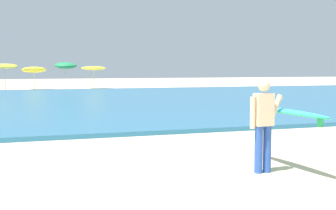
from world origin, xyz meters
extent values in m
plane|color=beige|center=(0.00, 0.00, 0.00)|extent=(160.00, 160.00, 0.00)
cube|color=teal|center=(0.00, 20.47, 0.07)|extent=(120.00, 28.00, 0.14)
cylinder|color=#284CA3|center=(2.35, 1.32, 0.44)|extent=(0.15, 0.15, 0.88)
cylinder|color=#284CA3|center=(2.53, 1.33, 0.44)|extent=(0.15, 0.15, 0.88)
cube|color=beige|center=(2.44, 1.32, 1.18)|extent=(0.35, 0.24, 0.60)
sphere|color=beige|center=(2.44, 1.32, 1.62)|extent=(0.22, 0.22, 0.22)
cylinder|color=beige|center=(2.21, 1.31, 1.13)|extent=(0.10, 0.10, 0.58)
cylinder|color=beige|center=(2.71, 1.36, 1.20)|extent=(0.31, 0.12, 0.51)
ellipsoid|color=#33BCD6|center=(2.94, 1.35, 1.13)|extent=(0.38, 2.38, 0.11)
ellipsoid|color=green|center=(2.94, 1.35, 1.11)|extent=(0.41, 2.47, 0.06)
cube|color=green|center=(2.99, 0.40, 1.01)|extent=(0.03, 0.14, 0.14)
cylinder|color=beige|center=(-2.34, 35.68, 1.03)|extent=(0.05, 0.05, 2.07)
ellipsoid|color=yellow|center=(-2.34, 35.68, 2.13)|extent=(2.07, 2.09, 0.57)
cylinder|color=beige|center=(0.13, 37.64, 0.86)|extent=(0.05, 0.05, 1.72)
ellipsoid|color=yellow|center=(0.13, 37.64, 1.80)|extent=(2.19, 2.22, 0.71)
cylinder|color=beige|center=(2.73, 35.40, 1.04)|extent=(0.05, 0.05, 2.08)
ellipsoid|color=#23844C|center=(2.73, 35.40, 2.17)|extent=(1.96, 2.01, 0.76)
cylinder|color=beige|center=(5.54, 37.36, 0.95)|extent=(0.05, 0.05, 1.89)
ellipsoid|color=yellow|center=(5.54, 37.36, 1.95)|extent=(2.29, 2.30, 0.43)
camera|label=1|loc=(-1.96, -6.04, 1.94)|focal=49.00mm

